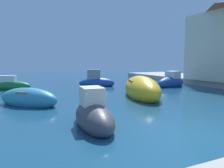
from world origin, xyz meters
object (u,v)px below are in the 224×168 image
moored_boat_5 (94,115)px  quayside_tree (204,49)px  moored_boat_0 (141,89)px  moored_boat_4 (29,99)px  moored_boat_3 (96,82)px  moored_boat_7 (9,85)px  moored_boat_10 (171,82)px

moored_boat_5 → quayside_tree: bearing=127.3°
moored_boat_0 → moored_boat_4: 6.43m
moored_boat_0 → moored_boat_3: moored_boat_3 is taller
moored_boat_4 → moored_boat_7: bearing=144.3°
moored_boat_7 → moored_boat_4: bearing=-59.2°
moored_boat_3 → moored_boat_7: (-6.72, 0.89, -0.07)m
moored_boat_3 → moored_boat_4: size_ratio=1.00×
moored_boat_0 → moored_boat_5: 6.35m
moored_boat_0 → moored_boat_7: size_ratio=1.70×
moored_boat_5 → moored_boat_7: 11.61m
moored_boat_5 → moored_boat_10: bearing=134.2°
moored_boat_0 → moored_boat_7: bearing=65.1°
moored_boat_5 → moored_boat_3: bearing=165.1°
moored_boat_3 → moored_boat_10: bearing=-2.1°
moored_boat_5 → moored_boat_4: bearing=-152.3°
moored_boat_0 → moored_boat_3: bearing=24.7°
moored_boat_5 → moored_boat_10: 12.41m
moored_boat_0 → moored_boat_10: size_ratio=1.57×
moored_boat_3 → moored_boat_10: 6.38m
moored_boat_3 → moored_boat_5: bearing=-88.0°
moored_boat_4 → quayside_tree: (16.65, 4.57, 3.01)m
moored_boat_5 → moored_boat_7: size_ratio=0.96×
moored_boat_3 → moored_boat_5: (-3.97, -10.38, -0.02)m
moored_boat_3 → moored_boat_7: size_ratio=1.00×
moored_boat_4 → moored_boat_10: size_ratio=0.92×
moored_boat_3 → quayside_tree: bearing=15.9°
moored_boat_0 → moored_boat_7: moored_boat_0 is taller
moored_boat_3 → quayside_tree: size_ratio=0.76×
moored_boat_5 → moored_boat_7: (-2.76, 11.27, -0.04)m
moored_boat_10 → moored_boat_0: bearing=16.9°
moored_boat_4 → moored_boat_5: size_ratio=1.03×
moored_boat_0 → quayside_tree: size_ratio=1.30×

